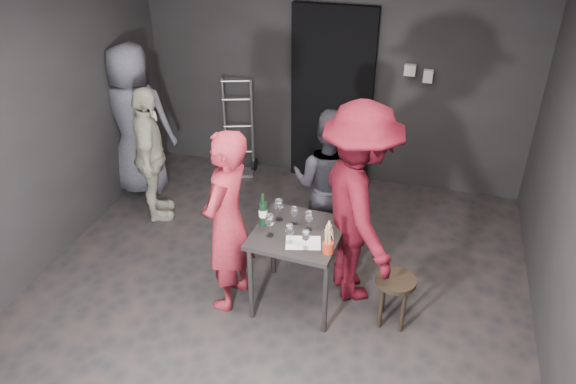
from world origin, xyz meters
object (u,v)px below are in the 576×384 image
(man_maroon, at_px, (360,184))
(bystander_cream, at_px, (151,156))
(hand_truck, at_px, (239,155))
(breadstick_cup, at_px, (328,240))
(server_red, at_px, (226,213))
(wine_bottle, at_px, (263,213))
(woman_black, at_px, (328,183))
(bystander_grey, at_px, (133,108))
(tasting_table, at_px, (298,241))
(stool, at_px, (395,288))

(man_maroon, distance_m, bystander_cream, 2.43)
(hand_truck, bearing_deg, breadstick_cup, -73.49)
(hand_truck, relative_size, server_red, 0.65)
(man_maroon, bearing_deg, wine_bottle, 79.18)
(hand_truck, bearing_deg, man_maroon, -64.44)
(server_red, xyz_separation_m, man_maroon, (1.03, 0.42, 0.21))
(server_red, height_order, man_maroon, man_maroon)
(hand_truck, relative_size, woman_black, 0.78)
(bystander_cream, bearing_deg, bystander_grey, 15.53)
(tasting_table, distance_m, stool, 0.90)
(bystander_grey, xyz_separation_m, breadstick_cup, (2.59, -1.64, -0.17))
(woman_black, relative_size, wine_bottle, 5.09)
(hand_truck, xyz_separation_m, breadstick_cup, (1.64, -2.36, 0.65))
(stool, height_order, man_maroon, man_maroon)
(woman_black, height_order, wine_bottle, woman_black)
(hand_truck, bearing_deg, stool, -63.37)
(stool, distance_m, bystander_grey, 3.53)
(bystander_cream, xyz_separation_m, breadstick_cup, (2.16, -1.14, 0.13))
(woman_black, distance_m, bystander_cream, 1.93)
(stool, height_order, wine_bottle, wine_bottle)
(tasting_table, xyz_separation_m, woman_black, (0.08, 0.83, 0.12))
(stool, distance_m, server_red, 1.53)
(hand_truck, height_order, server_red, server_red)
(hand_truck, xyz_separation_m, tasting_table, (1.34, -2.15, 0.43))
(woman_black, bearing_deg, server_red, 62.75)
(man_maroon, relative_size, wine_bottle, 7.44)
(wine_bottle, distance_m, breadstick_cup, 0.66)
(server_red, relative_size, wine_bottle, 6.07)
(hand_truck, distance_m, stool, 3.11)
(tasting_table, height_order, man_maroon, man_maroon)
(server_red, bearing_deg, tasting_table, 109.45)
(wine_bottle, bearing_deg, tasting_table, -3.90)
(man_maroon, xyz_separation_m, bystander_grey, (-2.75, 1.14, -0.08))
(tasting_table, bearing_deg, man_maroon, 31.29)
(server_red, distance_m, man_maroon, 1.13)
(woman_black, bearing_deg, man_maroon, 130.89)
(hand_truck, distance_m, man_maroon, 2.74)
(woman_black, xyz_separation_m, breadstick_cup, (0.22, -1.05, 0.10))
(bystander_cream, bearing_deg, wine_bottle, -145.92)
(bystander_cream, bearing_deg, breadstick_cup, -143.47)
(woman_black, relative_size, bystander_cream, 1.04)
(bystander_cream, bearing_deg, woman_black, -118.37)
(server_red, distance_m, bystander_grey, 2.33)
(bystander_grey, distance_m, wine_bottle, 2.43)
(bystander_cream, bearing_deg, hand_truck, -48.34)
(server_red, distance_m, wine_bottle, 0.31)
(hand_truck, bearing_deg, woman_black, -61.17)
(bystander_grey, height_order, wine_bottle, bystander_grey)
(server_red, bearing_deg, hand_truck, -156.36)
(man_maroon, bearing_deg, server_red, 83.05)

